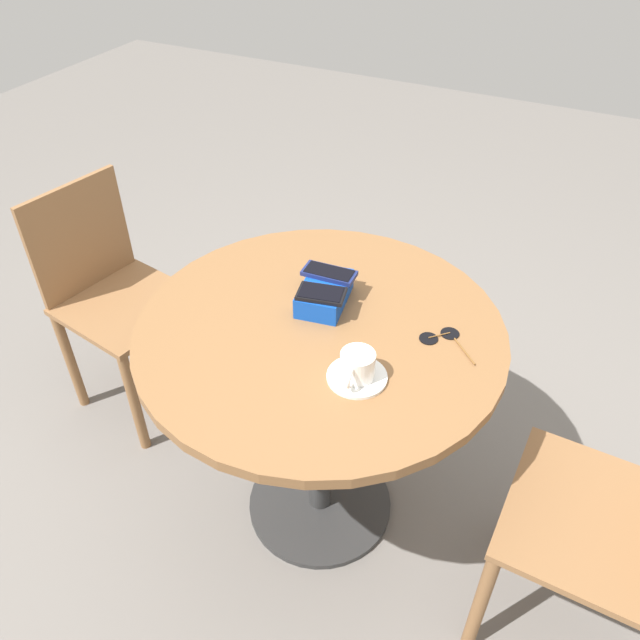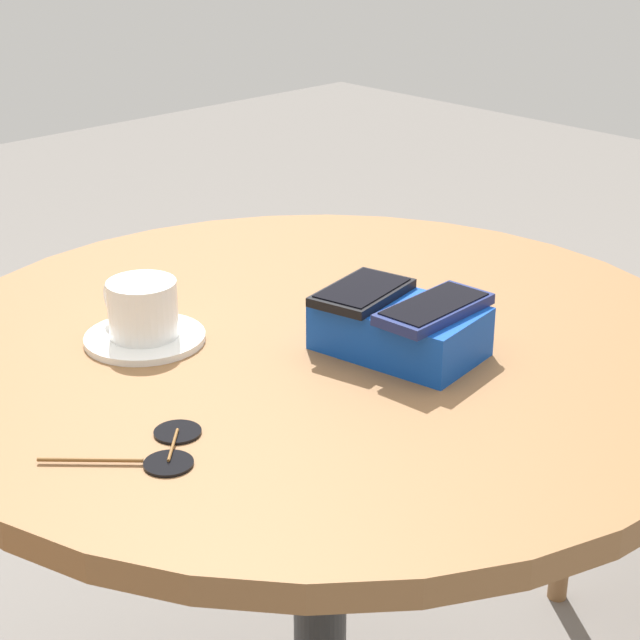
% 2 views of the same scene
% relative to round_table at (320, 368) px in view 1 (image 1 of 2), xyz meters
% --- Properties ---
extents(ground_plane, '(8.00, 8.00, 0.00)m').
position_rel_round_table_xyz_m(ground_plane, '(0.00, 0.00, -0.62)').
color(ground_plane, slate).
extents(round_table, '(0.94, 0.94, 0.76)m').
position_rel_round_table_xyz_m(round_table, '(0.00, 0.00, 0.00)').
color(round_table, '#2D2D2D').
rests_on(round_table, ground_plane).
extents(phone_box, '(0.19, 0.14, 0.06)m').
position_rel_round_table_xyz_m(phone_box, '(-0.09, -0.03, 0.17)').
color(phone_box, '#0F42AD').
rests_on(phone_box, round_table).
extents(phone_navy, '(0.07, 0.14, 0.01)m').
position_rel_round_table_xyz_m(phone_navy, '(-0.14, -0.04, 0.21)').
color(phone_navy, navy).
rests_on(phone_navy, phone_box).
extents(phone_black, '(0.10, 0.13, 0.01)m').
position_rel_round_table_xyz_m(phone_black, '(-0.05, -0.02, 0.21)').
color(phone_black, black).
rests_on(phone_black, phone_box).
extents(saucer, '(0.14, 0.14, 0.01)m').
position_rel_round_table_xyz_m(saucer, '(0.13, 0.16, 0.15)').
color(saucer, white).
rests_on(saucer, round_table).
extents(coffee_cup, '(0.11, 0.08, 0.07)m').
position_rel_round_table_xyz_m(coffee_cup, '(0.13, 0.16, 0.19)').
color(coffee_cup, white).
rests_on(coffee_cup, saucer).
extents(sunglasses, '(0.11, 0.15, 0.01)m').
position_rel_round_table_xyz_m(sunglasses, '(-0.09, 0.29, 0.15)').
color(sunglasses, black).
rests_on(sunglasses, round_table).
extents(chair_near_window, '(0.45, 0.45, 0.88)m').
position_rel_round_table_xyz_m(chair_near_window, '(0.03, 0.83, -0.15)').
color(chair_near_window, brown).
rests_on(chair_near_window, ground_plane).
extents(chair_far_side, '(0.46, 0.46, 0.84)m').
position_rel_round_table_xyz_m(chair_far_side, '(-0.16, -0.87, -0.17)').
color(chair_far_side, brown).
rests_on(chair_far_side, ground_plane).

